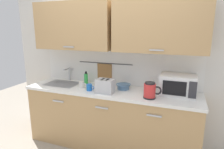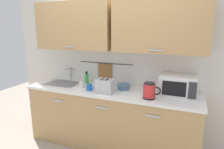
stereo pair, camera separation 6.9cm
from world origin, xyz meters
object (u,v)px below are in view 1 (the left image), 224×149
at_px(electric_kettle, 150,91).
at_px(mug_by_kettle, 82,85).
at_px(dish_soap_bottle, 86,78).
at_px(toaster, 105,86).
at_px(microwave, 178,85).
at_px(wooden_spoon, 104,85).
at_px(mug_near_sink, 89,87).
at_px(mixing_bowl, 123,86).

distance_m(electric_kettle, mug_by_kettle, 1.04).
height_order(dish_soap_bottle, toaster, dish_soap_bottle).
distance_m(microwave, toaster, 0.97).
distance_m(mug_by_kettle, wooden_spoon, 0.35).
height_order(toaster, wooden_spoon, toaster).
bearing_deg(wooden_spoon, toaster, -65.37).
xyz_separation_m(dish_soap_bottle, mug_near_sink, (0.22, -0.32, -0.04)).
bearing_deg(dish_soap_bottle, mug_near_sink, -55.16).
relative_size(microwave, mug_by_kettle, 3.83).
relative_size(toaster, mug_by_kettle, 2.13).
xyz_separation_m(mug_by_kettle, wooden_spoon, (0.28, 0.21, -0.04)).
distance_m(mug_near_sink, mug_by_kettle, 0.20).
distance_m(mixing_bowl, wooden_spoon, 0.33).
bearing_deg(mug_by_kettle, wooden_spoon, 36.20).
distance_m(mug_near_sink, toaster, 0.25).
bearing_deg(toaster, mug_near_sink, 178.46).
relative_size(mug_near_sink, mixing_bowl, 0.56).
bearing_deg(toaster, mug_by_kettle, 167.16).
relative_size(mug_near_sink, wooden_spoon, 0.45).
relative_size(microwave, dish_soap_bottle, 2.35).
xyz_separation_m(microwave, mug_by_kettle, (-1.35, -0.17, -0.09)).
bearing_deg(electric_kettle, dish_soap_bottle, 163.24).
height_order(dish_soap_bottle, mug_by_kettle, dish_soap_bottle).
relative_size(electric_kettle, mug_by_kettle, 1.89).
bearing_deg(microwave, dish_soap_bottle, 177.41).
bearing_deg(dish_soap_bottle, mixing_bowl, -7.16).
height_order(mug_near_sink, mug_by_kettle, same).
xyz_separation_m(dish_soap_bottle, wooden_spoon, (0.33, -0.02, -0.08)).
bearing_deg(mixing_bowl, wooden_spoon, 169.54).
distance_m(electric_kettle, dish_soap_bottle, 1.13).
xyz_separation_m(mug_near_sink, mug_by_kettle, (-0.18, 0.09, 0.00)).
distance_m(dish_soap_bottle, toaster, 0.57).
bearing_deg(dish_soap_bottle, electric_kettle, -16.76).
xyz_separation_m(electric_kettle, wooden_spoon, (-0.75, 0.30, -0.10)).
distance_m(dish_soap_bottle, wooden_spoon, 0.34).
bearing_deg(mug_by_kettle, mug_near_sink, -27.03).
bearing_deg(mug_near_sink, mixing_bowl, 28.70).
height_order(mug_by_kettle, wooden_spoon, mug_by_kettle).
xyz_separation_m(toaster, wooden_spoon, (-0.14, 0.30, -0.09)).
bearing_deg(mixing_bowl, mug_by_kettle, -166.40).
bearing_deg(mug_near_sink, mug_by_kettle, 152.97).
height_order(dish_soap_bottle, mug_near_sink, dish_soap_bottle).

